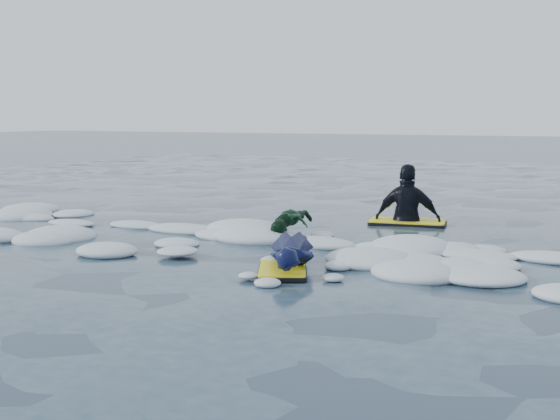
# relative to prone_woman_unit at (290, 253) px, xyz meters

# --- Properties ---
(ground) EXTENTS (120.00, 120.00, 0.00)m
(ground) POSITION_rel_prone_woman_unit_xyz_m (-1.00, 0.16, -0.20)
(ground) COLOR #1C3443
(ground) RESTS_ON ground
(foam_band) EXTENTS (12.00, 3.10, 0.30)m
(foam_band) POSITION_rel_prone_woman_unit_xyz_m (-1.00, 1.19, -0.20)
(foam_band) COLOR silver
(foam_band) RESTS_ON ground
(prone_woman_unit) EXTENTS (1.08, 1.64, 0.39)m
(prone_woman_unit) POSITION_rel_prone_woman_unit_xyz_m (0.00, 0.00, 0.00)
(prone_woman_unit) COLOR black
(prone_woman_unit) RESTS_ON ground
(prone_child_unit) EXTENTS (0.68, 1.22, 0.44)m
(prone_child_unit) POSITION_rel_prone_woman_unit_xyz_m (-0.87, 1.87, 0.03)
(prone_child_unit) COLOR black
(prone_child_unit) RESTS_ON ground
(waiting_rider_unit) EXTENTS (1.35, 0.88, 1.89)m
(waiting_rider_unit) POSITION_rel_prone_woman_unit_xyz_m (0.34, 3.93, -0.11)
(waiting_rider_unit) COLOR black
(waiting_rider_unit) RESTS_ON ground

